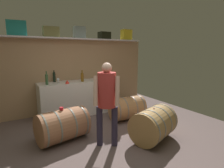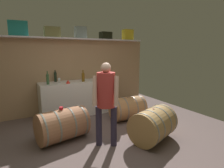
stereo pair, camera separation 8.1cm
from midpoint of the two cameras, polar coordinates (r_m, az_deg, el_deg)
The scene contains 19 objects.
ground_plane at distance 3.87m, azimuth -5.07°, elevation -16.05°, with size 6.19×8.09×0.02m, color #604F4C.
back_wall_panel at distance 5.25m, azimuth -13.44°, elevation 2.42°, with size 4.99×0.10×2.02m, color tan.
high_shelf_board at distance 5.07m, azimuth -13.46°, elevation 13.78°, with size 4.59×0.40×0.03m, color silver.
toolcase_teal at distance 4.90m, azimuth -27.08°, elevation 15.32°, with size 0.42×0.20×0.35m, color teal.
toolcase_olive at distance 4.99m, azimuth -17.92°, elevation 15.33°, with size 0.38×0.23×0.26m, color olive.
toolcase_grey at distance 5.19m, azimuth -9.49°, elevation 15.73°, with size 0.30×0.23×0.31m, color gray.
toolcase_black at distance 5.50m, azimuth -1.61°, elevation 15.02°, with size 0.31×0.27×0.21m, color black.
toolcase_yellow at distance 5.90m, azimuth 5.39°, elevation 15.20°, with size 0.30×0.22×0.32m, color gold.
work_cabinet at distance 5.03m, azimuth -10.27°, elevation -4.26°, with size 1.97×0.66×0.91m, color white.
wine_bottle_dark at distance 5.01m, azimuth -17.02°, elevation 2.33°, with size 0.07×0.07×0.30m.
wine_bottle_amber at distance 4.87m, azimuth -8.64°, elevation 2.35°, with size 0.08×0.08×0.31m.
wine_bottle_green at distance 4.64m, azimuth -19.20°, elevation 1.61°, with size 0.07×0.07×0.33m.
wine_glass at distance 4.81m, azimuth -15.92°, elevation 1.37°, with size 0.08×0.08×0.13m.
red_funnel at distance 4.66m, azimuth -13.25°, elevation 0.73°, with size 0.11×0.11×0.09m, color red.
wine_barrel_near at distance 3.69m, azimuth -14.80°, elevation -12.34°, with size 1.01×0.76×0.62m.
wine_barrel_far at distance 4.62m, azimuth 5.44°, elevation -7.61°, with size 0.85×0.61×0.59m.
wine_barrel_flank at distance 3.64m, azimuth 13.45°, elevation -12.40°, with size 1.01×0.87×0.65m.
tasting_cup at distance 3.57m, azimuth -15.16°, elevation -7.42°, with size 0.08×0.08×0.05m, color red.
winemaker_pouring at distance 3.17m, azimuth -1.16°, elevation -3.83°, with size 0.47×0.43×1.52m.
Camera 2 is at (-1.35, -2.59, 1.71)m, focal length 28.93 mm.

